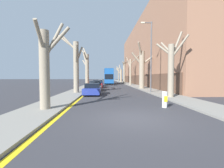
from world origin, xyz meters
TOP-DOWN VIEW (x-y plane):
  - ground_plane at (0.00, 0.00)m, footprint 300.00×300.00m
  - sidewalk_left at (-5.29, 50.00)m, footprint 2.64×120.00m
  - sidewalk_right at (5.29, 50.00)m, footprint 2.64×120.00m
  - building_facade_right at (11.60, 32.07)m, footprint 10.08×49.10m
  - kerb_line_stripe at (-3.79, 50.00)m, footprint 0.24×120.00m
  - street_tree_left_0 at (-4.97, 2.06)m, footprint 2.59×3.39m
  - street_tree_left_1 at (-5.09, 11.61)m, footprint 3.47×3.04m
  - street_tree_left_2 at (-5.08, 22.62)m, footprint 1.82×3.75m
  - street_tree_right_0 at (4.87, 6.97)m, footprint 2.69×2.59m
  - street_tree_right_1 at (4.77, 18.07)m, footprint 4.15×2.05m
  - street_tree_right_2 at (4.96, 30.61)m, footprint 2.64×3.68m
  - street_tree_right_3 at (4.82, 42.00)m, footprint 2.49×2.16m
  - street_tree_right_4 at (4.80, 53.46)m, footprint 2.50×1.98m
  - street_tree_right_5 at (4.96, 65.68)m, footprint 2.38×3.36m
  - double_decker_bus at (-0.42, 37.65)m, footprint 2.55×10.47m
  - parked_car_0 at (-2.89, 10.05)m, footprint 1.78×3.92m
  - parked_car_1 at (-2.89, 15.51)m, footprint 1.80×4.46m
  - parked_car_2 at (-2.89, 21.36)m, footprint 1.86×3.98m
  - parked_car_3 at (-2.89, 27.11)m, footprint 1.83×4.57m
  - lamp_post at (4.27, 11.63)m, footprint 1.40×0.20m
  - traffic_bollard at (2.52, 2.60)m, footprint 0.32×0.34m

SIDE VIEW (x-z plane):
  - ground_plane at x=0.00m, z-range 0.00..0.00m
  - kerb_line_stripe at x=-3.79m, z-range 0.00..0.01m
  - sidewalk_left at x=-5.29m, z-range 0.00..0.12m
  - sidewalk_right at x=5.29m, z-range 0.00..0.12m
  - traffic_bollard at x=2.52m, z-range 0.00..1.06m
  - parked_car_0 at x=-2.89m, z-range -0.03..1.30m
  - parked_car_3 at x=-2.89m, z-range -0.03..1.30m
  - parked_car_1 at x=-2.89m, z-range -0.04..1.37m
  - parked_car_2 at x=-2.89m, z-range -0.04..1.42m
  - double_decker_bus at x=-0.42m, z-range 0.29..4.69m
  - street_tree_left_0 at x=-4.97m, z-range -0.11..5.60m
  - street_tree_right_4 at x=4.80m, z-range -0.58..6.53m
  - street_tree_right_0 at x=4.87m, z-range -0.26..6.26m
  - street_tree_right_1 at x=4.77m, z-range -0.33..7.36m
  - street_tree_right_2 at x=4.96m, z-range -0.02..7.24m
  - street_tree_left_1 at x=-5.09m, z-range -0.18..7.41m
  - street_tree_left_2 at x=-5.08m, z-range -0.19..7.73m
  - street_tree_right_3 at x=4.82m, z-range -0.38..8.04m
  - street_tree_right_5 at x=4.96m, z-range -0.07..7.78m
  - lamp_post at x=4.27m, z-range 0.47..9.39m
  - building_facade_right at x=11.60m, z-range -0.01..15.87m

